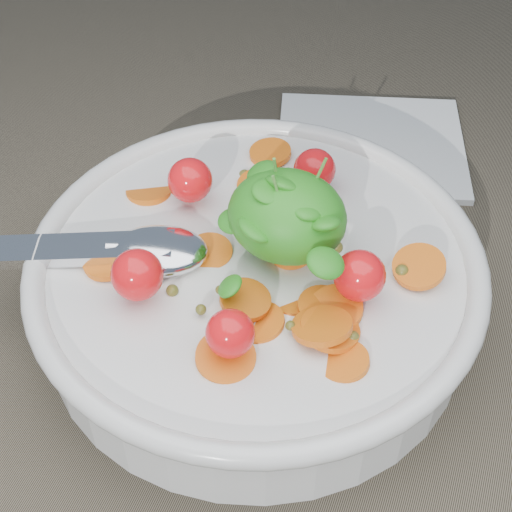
% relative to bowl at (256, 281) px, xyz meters
% --- Properties ---
extents(ground, '(6.00, 6.00, 0.00)m').
position_rel_bowl_xyz_m(ground, '(-0.02, 0.02, -0.04)').
color(ground, brown).
rests_on(ground, ground).
extents(bowl, '(0.32, 0.30, 0.13)m').
position_rel_bowl_xyz_m(bowl, '(0.00, 0.00, 0.00)').
color(bowl, silver).
rests_on(bowl, ground).
extents(napkin, '(0.19, 0.18, 0.01)m').
position_rel_bowl_xyz_m(napkin, '(0.03, 0.21, -0.03)').
color(napkin, white).
rests_on(napkin, ground).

